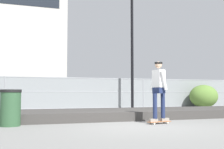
# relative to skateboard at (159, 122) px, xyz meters

# --- Properties ---
(ground_plane) EXTENTS (120.00, 120.00, 0.00)m
(ground_plane) POSITION_rel_skateboard_xyz_m (-0.70, -0.41, -0.06)
(ground_plane) COLOR slate
(gravel_berm) EXTENTS (16.54, 2.83, 0.30)m
(gravel_berm) POSITION_rel_skateboard_xyz_m (-0.70, 2.31, 0.09)
(gravel_berm) COLOR #3D3A38
(gravel_berm) RESTS_ON ground_plane
(skateboard) EXTENTS (0.82, 0.35, 0.07)m
(skateboard) POSITION_rel_skateboard_xyz_m (0.00, 0.00, 0.00)
(skateboard) COLOR #9E5B33
(skateboard) RESTS_ON ground_plane
(skater) EXTENTS (0.73, 0.61, 1.83)m
(skater) POSITION_rel_skateboard_xyz_m (0.00, 0.00, 1.06)
(skater) COLOR gray
(skater) RESTS_ON skateboard
(chain_fence) EXTENTS (24.68, 0.06, 1.85)m
(chain_fence) POSITION_rel_skateboard_xyz_m (-0.70, 8.57, 0.88)
(chain_fence) COLOR gray
(chain_fence) RESTS_ON ground_plane
(street_lamp) EXTENTS (0.44, 0.44, 7.11)m
(street_lamp) POSITION_rel_skateboard_xyz_m (2.17, 7.41, 4.34)
(street_lamp) COLOR black
(street_lamp) RESTS_ON ground_plane
(parked_car_near) EXTENTS (4.44, 2.03, 1.66)m
(parked_car_near) POSITION_rel_skateboard_xyz_m (-4.41, 12.46, 0.78)
(parked_car_near) COLOR #B7BABF
(parked_car_near) RESTS_ON ground_plane
(parked_car_mid) EXTENTS (4.45, 2.05, 1.66)m
(parked_car_mid) POSITION_rel_skateboard_xyz_m (1.64, 12.32, 0.78)
(parked_car_mid) COLOR navy
(parked_car_mid) RESTS_ON ground_plane
(parked_car_far) EXTENTS (4.49, 2.13, 1.66)m
(parked_car_far) POSITION_rel_skateboard_xyz_m (8.00, 12.24, 0.78)
(parked_car_far) COLOR maroon
(parked_car_far) RESTS_ON ground_plane
(shrub_right) EXTENTS (1.90, 1.56, 1.47)m
(shrub_right) POSITION_rel_skateboard_xyz_m (7.30, 7.76, 0.68)
(shrub_right) COLOR #567A33
(shrub_right) RESTS_ON ground_plane
(trash_bin) EXTENTS (0.59, 0.59, 1.03)m
(trash_bin) POSITION_rel_skateboard_xyz_m (-4.29, 0.73, 0.46)
(trash_bin) COLOR #2D5133
(trash_bin) RESTS_ON ground_plane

